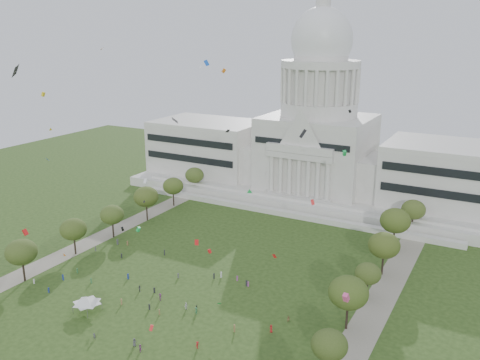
# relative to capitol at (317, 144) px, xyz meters

# --- Properties ---
(ground) EXTENTS (400.00, 400.00, 0.00)m
(ground) POSITION_rel_capitol_xyz_m (0.00, -113.59, -22.30)
(ground) COLOR #284216
(ground) RESTS_ON ground
(capitol) EXTENTS (160.00, 64.50, 91.30)m
(capitol) POSITION_rel_capitol_xyz_m (0.00, 0.00, 0.00)
(capitol) COLOR silver
(capitol) RESTS_ON ground
(path_left) EXTENTS (8.00, 160.00, 0.04)m
(path_left) POSITION_rel_capitol_xyz_m (-48.00, -83.59, -22.28)
(path_left) COLOR gray
(path_left) RESTS_ON ground
(path_right) EXTENTS (8.00, 160.00, 0.04)m
(path_right) POSITION_rel_capitol_xyz_m (48.00, -83.59, -22.28)
(path_right) COLOR gray
(path_right) RESTS_ON ground
(row_tree_l_1) EXTENTS (8.86, 8.86, 12.59)m
(row_tree_l_1) POSITION_rel_capitol_xyz_m (-44.07, -116.55, -13.34)
(row_tree_l_1) COLOR black
(row_tree_l_1) RESTS_ON ground
(row_tree_r_1) EXTENTS (7.58, 7.58, 10.78)m
(row_tree_r_1) POSITION_rel_capitol_xyz_m (46.22, -115.34, -14.64)
(row_tree_r_1) COLOR black
(row_tree_r_1) RESTS_ON ground
(row_tree_l_2) EXTENTS (8.42, 8.42, 11.97)m
(row_tree_l_2) POSITION_rel_capitol_xyz_m (-45.04, -96.29, -13.79)
(row_tree_l_2) COLOR black
(row_tree_l_2) RESTS_ON ground
(row_tree_r_2) EXTENTS (9.55, 9.55, 13.58)m
(row_tree_r_2) POSITION_rel_capitol_xyz_m (44.17, -96.15, -12.64)
(row_tree_r_2) COLOR black
(row_tree_r_2) RESTS_ON ground
(row_tree_l_3) EXTENTS (8.12, 8.12, 11.55)m
(row_tree_l_3) POSITION_rel_capitol_xyz_m (-44.09, -79.67, -14.09)
(row_tree_l_3) COLOR black
(row_tree_l_3) RESTS_ON ground
(row_tree_r_3) EXTENTS (7.01, 7.01, 9.98)m
(row_tree_r_3) POSITION_rel_capitol_xyz_m (44.40, -79.10, -15.21)
(row_tree_r_3) COLOR black
(row_tree_r_3) RESTS_ON ground
(row_tree_l_4) EXTENTS (9.29, 9.29, 13.21)m
(row_tree_l_4) POSITION_rel_capitol_xyz_m (-44.08, -61.17, -12.90)
(row_tree_l_4) COLOR black
(row_tree_l_4) RESTS_ON ground
(row_tree_r_4) EXTENTS (9.19, 9.19, 13.06)m
(row_tree_r_4) POSITION_rel_capitol_xyz_m (44.76, -63.55, -13.01)
(row_tree_r_4) COLOR black
(row_tree_r_4) RESTS_ON ground
(row_tree_l_5) EXTENTS (8.33, 8.33, 11.85)m
(row_tree_l_5) POSITION_rel_capitol_xyz_m (-45.22, -42.58, -13.88)
(row_tree_l_5) COLOR black
(row_tree_l_5) RESTS_ON ground
(row_tree_r_5) EXTENTS (9.82, 9.82, 13.96)m
(row_tree_r_5) POSITION_rel_capitol_xyz_m (43.49, -43.40, -12.37)
(row_tree_r_5) COLOR black
(row_tree_r_5) RESTS_ON ground
(row_tree_l_6) EXTENTS (8.19, 8.19, 11.64)m
(row_tree_l_6) POSITION_rel_capitol_xyz_m (-46.87, -24.45, -14.02)
(row_tree_l_6) COLOR black
(row_tree_l_6) RESTS_ON ground
(row_tree_r_6) EXTENTS (8.42, 8.42, 11.97)m
(row_tree_r_6) POSITION_rel_capitol_xyz_m (45.96, -25.46, -13.79)
(row_tree_r_6) COLOR black
(row_tree_r_6) RESTS_ON ground
(event_tent) EXTENTS (10.02, 10.02, 4.24)m
(event_tent) POSITION_rel_capitol_xyz_m (-16.19, -120.08, -19.01)
(event_tent) COLOR #4C4C4C
(event_tent) RESTS_ON ground
(person_0) EXTENTS (1.15, 1.06, 1.97)m
(person_0) POSITION_rel_capitol_xyz_m (28.98, -106.15, -21.31)
(person_0) COLOR #B21E1E
(person_0) RESTS_ON ground
(person_2) EXTENTS (0.86, 0.60, 1.65)m
(person_2) POSITION_rel_capitol_xyz_m (30.86, -100.16, -21.47)
(person_2) COLOR olive
(person_2) RESTS_ON ground
(person_3) EXTENTS (0.72, 1.25, 1.86)m
(person_3) POSITION_rel_capitol_xyz_m (8.85, -107.89, -21.36)
(person_3) COLOR #33723F
(person_3) RESTS_ON ground
(person_4) EXTENTS (0.93, 1.27, 1.94)m
(person_4) POSITION_rel_capitol_xyz_m (5.36, -107.23, -21.32)
(person_4) COLOR silver
(person_4) RESTS_ON ground
(person_5) EXTENTS (1.64, 1.93, 1.98)m
(person_5) POSITION_rel_capitol_xyz_m (-3.35, -106.66, -21.30)
(person_5) COLOR #994C8C
(person_5) RESTS_ON ground
(person_6) EXTENTS (0.78, 1.04, 1.94)m
(person_6) POSITION_rel_capitol_xyz_m (4.11, -126.03, -21.33)
(person_6) COLOR #4C4C51
(person_6) RESTS_ON ground
(person_7) EXTENTS (0.75, 0.68, 1.68)m
(person_7) POSITION_rel_capitol_xyz_m (-5.77, -128.43, -21.46)
(person_7) COLOR #4C4C51
(person_7) RESTS_ON ground
(person_8) EXTENTS (1.05, 0.94, 1.84)m
(person_8) POSITION_rel_capitol_xyz_m (-11.19, -105.53, -21.37)
(person_8) COLOR #4C4C51
(person_8) RESTS_ON ground
(person_9) EXTENTS (0.81, 1.23, 1.76)m
(person_9) POSITION_rel_capitol_xyz_m (17.16, -119.92, -21.42)
(person_9) COLOR #B21E1E
(person_9) RESTS_ON ground
(person_10) EXTENTS (0.66, 1.08, 1.75)m
(person_10) POSITION_rel_capitol_xyz_m (8.21, -106.77, -21.42)
(person_10) COLOR #4C4C51
(person_10) RESTS_ON ground
(person_11) EXTENTS (1.60, 1.58, 1.74)m
(person_11) POSITION_rel_capitol_xyz_m (6.60, -127.02, -21.43)
(person_11) COLOR #994C8C
(person_11) RESTS_ON ground
(distant_crowd) EXTENTS (62.87, 35.56, 1.95)m
(distant_crowd) POSITION_rel_capitol_xyz_m (-13.47, -98.16, -21.47)
(distant_crowd) COLOR silver
(distant_crowd) RESTS_ON ground
(kite_swarm) EXTENTS (95.68, 100.94, 61.59)m
(kite_swarm) POSITION_rel_capitol_xyz_m (3.28, -100.72, 8.96)
(kite_swarm) COLOR black
(kite_swarm) RESTS_ON ground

